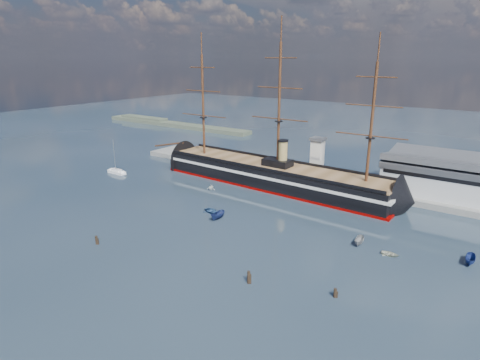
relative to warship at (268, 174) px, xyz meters
The scene contains 15 objects.
ground 22.72m from the warship, 63.46° to the right, with size 600.00×600.00×0.00m, color #1E2D3A.
quay 25.92m from the warship, 38.68° to the left, with size 180.00×18.00×2.00m, color slate.
quay_tower 19.24m from the warship, 45.03° to the left, with size 5.00×5.00×15.00m.
shoreline 149.45m from the warship, 149.87° to the left, with size 120.00×10.00×4.00m.
warship is the anchor object (origin of this frame).
sailboat 61.96m from the warship, 158.67° to the right, with size 8.62×2.55×13.77m.
motorboat_a 37.04m from the warship, 81.98° to the right, with size 6.86×2.51×2.74m, color navy.
motorboat_b 33.80m from the warship, 88.99° to the right, with size 3.45×1.38×1.61m, color navy.
motorboat_c 53.17m from the warship, 33.25° to the right, with size 6.02×2.21×2.41m, color gray.
motorboat_d 21.76m from the warship, 129.55° to the right, with size 5.47×2.37×2.01m, color white.
motorboat_e 60.64m from the warship, 30.24° to the right, with size 2.55×1.02×1.19m, color beige.
motorboat_f 72.59m from the warship, 19.52° to the right, with size 6.40×2.35×2.56m, color navy.
piling_near_left 67.55m from the warship, 98.29° to the right, with size 0.64×0.64×2.93m, color black.
piling_near_right 67.79m from the warship, 62.11° to the right, with size 0.64×0.64×3.50m, color black.
piling_far_right 72.80m from the warship, 48.33° to the right, with size 0.64×0.64×2.61m, color black.
Camera 1 is at (62.43, -60.82, 45.09)m, focal length 30.00 mm.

